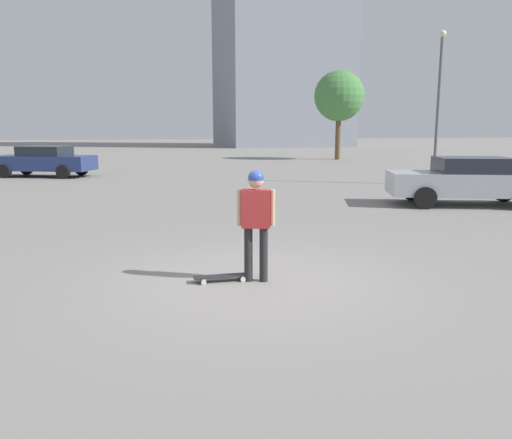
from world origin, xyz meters
TOP-DOWN VIEW (x-y plane):
  - ground_plane at (0.00, 0.00)m, footprint 220.00×220.00m
  - person at (0.00, 0.00)m, footprint 0.53×0.33m
  - skateboard at (0.49, -0.12)m, footprint 0.88×0.27m
  - car_parked_near at (-8.16, -5.74)m, footprint 4.91×3.27m
  - car_parked_far at (5.47, -18.94)m, footprint 5.06×3.48m
  - tree_distant at (-14.04, -28.19)m, footprint 3.72×3.72m
  - lamp_post at (-10.57, -10.95)m, footprint 0.28×0.28m

SIDE VIEW (x-z plane):
  - ground_plane at x=0.00m, z-range 0.00..0.00m
  - skateboard at x=0.49m, z-range 0.03..0.12m
  - car_parked_near at x=-8.16m, z-range 0.03..1.47m
  - car_parked_far at x=5.47m, z-range 0.03..1.50m
  - person at x=0.00m, z-range 0.20..1.87m
  - lamp_post at x=-10.57m, z-range 0.50..6.60m
  - tree_distant at x=-14.04m, z-range 1.39..7.96m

